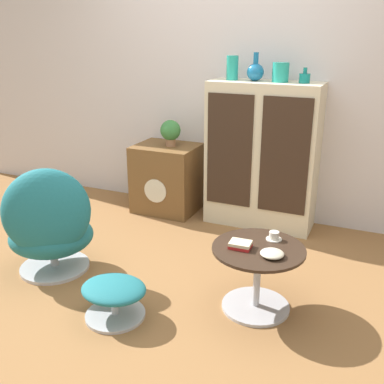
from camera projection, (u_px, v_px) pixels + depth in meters
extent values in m
plane|color=olive|center=(154.00, 285.00, 3.06)|extent=(12.00, 12.00, 0.00)
cube|color=silver|center=(233.00, 71.00, 3.94)|extent=(6.40, 0.06, 2.60)
cube|color=beige|center=(262.00, 156.00, 3.85)|extent=(0.93, 0.37, 1.25)
cube|color=#332319|center=(229.00, 151.00, 3.75)|extent=(0.39, 0.01, 0.95)
cube|color=#332319|center=(284.00, 157.00, 3.57)|extent=(0.39, 0.01, 0.95)
cube|color=brown|center=(167.00, 178.00, 4.25)|extent=(0.58, 0.47, 0.64)
cylinder|color=beige|center=(155.00, 191.00, 4.06)|extent=(0.22, 0.01, 0.22)
cylinder|color=#B7B7BC|center=(55.00, 267.00, 3.27)|extent=(0.49, 0.49, 0.02)
cylinder|color=#B7B7BC|center=(54.00, 259.00, 3.25)|extent=(0.06, 0.06, 0.09)
ellipsoid|color=#1E6B75|center=(52.00, 236.00, 3.19)|extent=(0.76, 0.74, 0.28)
ellipsoid|color=#1E6B75|center=(47.00, 212.00, 3.01)|extent=(0.69, 0.64, 0.62)
cylinder|color=#B7B7BC|center=(115.00, 315.00, 2.72)|extent=(0.36, 0.36, 0.02)
cylinder|color=#B7B7BC|center=(115.00, 305.00, 2.70)|extent=(0.04, 0.04, 0.12)
ellipsoid|color=#1E6B75|center=(114.00, 289.00, 2.66)|extent=(0.40, 0.34, 0.09)
cylinder|color=#B7B7BC|center=(255.00, 306.00, 2.81)|extent=(0.42, 0.42, 0.02)
cylinder|color=#B7B7BC|center=(257.00, 278.00, 2.74)|extent=(0.04, 0.04, 0.38)
cylinder|color=#332319|center=(259.00, 249.00, 2.67)|extent=(0.56, 0.56, 0.02)
cylinder|color=teal|center=(232.00, 68.00, 3.72)|extent=(0.10, 0.10, 0.20)
ellipsoid|color=#196699|center=(255.00, 72.00, 3.65)|extent=(0.14, 0.14, 0.14)
cylinder|color=#196699|center=(256.00, 58.00, 3.61)|extent=(0.04, 0.04, 0.09)
cylinder|color=teal|center=(281.00, 72.00, 3.57)|extent=(0.13, 0.13, 0.15)
cylinder|color=#147A75|center=(305.00, 78.00, 3.51)|extent=(0.09, 0.09, 0.07)
cylinder|color=#147A75|center=(305.00, 70.00, 3.49)|extent=(0.03, 0.03, 0.05)
cylinder|color=#996B4C|center=(171.00, 142.00, 4.12)|extent=(0.09, 0.09, 0.07)
sphere|color=#387A3D|center=(170.00, 130.00, 4.08)|extent=(0.19, 0.19, 0.19)
cylinder|color=silver|center=(274.00, 239.00, 2.77)|extent=(0.10, 0.10, 0.01)
cylinder|color=silver|center=(274.00, 236.00, 2.76)|extent=(0.06, 0.06, 0.05)
cube|color=red|center=(240.00, 246.00, 2.66)|extent=(0.13, 0.10, 0.02)
cube|color=beige|center=(240.00, 243.00, 2.66)|extent=(0.13, 0.10, 0.02)
ellipsoid|color=beige|center=(272.00, 254.00, 2.56)|extent=(0.14, 0.14, 0.04)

